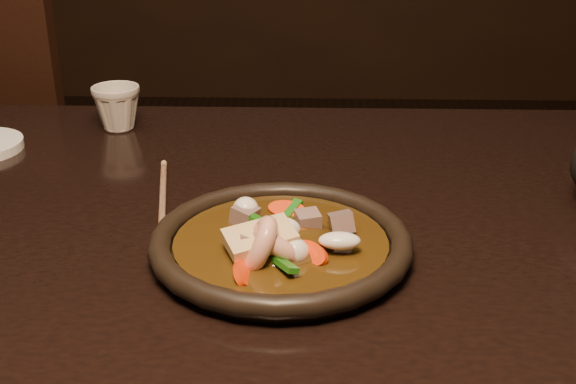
{
  "coord_description": "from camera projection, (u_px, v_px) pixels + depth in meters",
  "views": [
    {
      "loc": [
        0.34,
        -0.71,
        1.11
      ],
      "look_at": [
        0.32,
        -0.01,
        0.8
      ],
      "focal_mm": 45.0,
      "sensor_mm": 36.0,
      "label": 1
    }
  ],
  "objects": [
    {
      "name": "table",
      "position": [
        11.0,
        286.0,
        0.83
      ],
      "size": [
        1.6,
        0.9,
        0.75
      ],
      "color": "black",
      "rests_on": "floor"
    },
    {
      "name": "chair",
      "position": [
        7.0,
        185.0,
        1.54
      ],
      "size": [
        0.48,
        0.48,
        0.92
      ],
      "rotation": [
        0.0,
        0.0,
        3.04
      ],
      "color": "black",
      "rests_on": "floor"
    },
    {
      "name": "plate",
      "position": [
        281.0,
        244.0,
        0.74
      ],
      "size": [
        0.27,
        0.27,
        0.03
      ],
      "color": "black",
      "rests_on": "table"
    },
    {
      "name": "stirfry",
      "position": [
        278.0,
        241.0,
        0.73
      ],
      "size": [
        0.14,
        0.18,
        0.06
      ],
      "color": "#342109",
      "rests_on": "plate"
    },
    {
      "name": "soy_dish",
      "position": [
        282.0,
        210.0,
        0.83
      ],
      "size": [
        0.11,
        0.11,
        0.01
      ],
      "primitive_type": "cylinder",
      "color": "white",
      "rests_on": "table"
    },
    {
      "name": "tea_cup",
      "position": [
        117.0,
        106.0,
        1.09
      ],
      "size": [
        0.08,
        0.07,
        0.07
      ],
      "primitive_type": "imported",
      "rotation": [
        0.0,
        0.0,
        0.1
      ],
      "color": "beige",
      "rests_on": "table"
    },
    {
      "name": "chopsticks",
      "position": [
        162.0,
        205.0,
        0.85
      ],
      "size": [
        0.05,
        0.27,
        0.01
      ],
      "rotation": [
        0.0,
        0.0,
        0.17
      ],
      "color": "tan",
      "rests_on": "table"
    }
  ]
}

